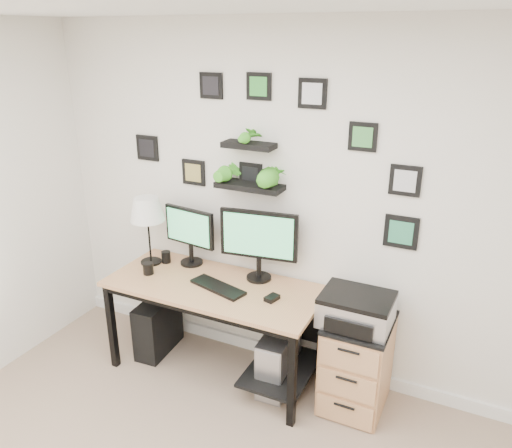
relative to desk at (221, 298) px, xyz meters
The scene contains 14 objects.
room 0.78m from the desk, 36.92° to the left, with size 4.00×4.00×4.00m.
desk is the anchor object (origin of this frame).
monitor_left 0.58m from the desk, 152.73° to the left, with size 0.46×0.20×0.47m.
monitor_right 0.53m from the desk, 39.33° to the left, with size 0.58×0.21×0.54m.
keyboard 0.16m from the desk, 73.51° to the right, with size 0.44×0.14×0.02m, color black.
mouse 0.47m from the desk, ahead, with size 0.07×0.10×0.03m, color black.
table_lamp 0.89m from the desk, behind, with size 0.27×0.27×0.55m.
mug 0.61m from the desk, behind, with size 0.08×0.08×0.09m, color black.
pen_cup 0.61m from the desk, 167.16° to the left, with size 0.07×0.07×0.09m, color black.
pc_tower_black 0.72m from the desk, behind, with size 0.20×0.45×0.45m, color black.
pc_tower_grey 0.62m from the desk, ahead, with size 0.22×0.46×0.45m.
file_cabinet 1.08m from the desk, ahead, with size 0.43×0.53×0.67m.
printer 1.03m from the desk, ahead, with size 0.46×0.38×0.21m.
wall_decor 1.08m from the desk, 54.78° to the left, with size 2.24×0.18×1.09m.
Camera 1 is at (1.23, -1.18, 2.48)m, focal length 35.00 mm.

